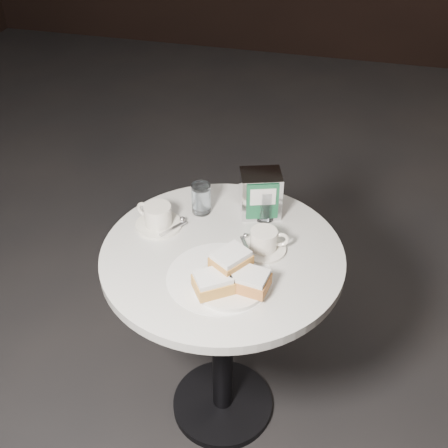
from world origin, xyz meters
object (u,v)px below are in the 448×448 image
Objects in this scene: cafe_table at (222,300)px; beignet_plate at (231,278)px; coffee_cup_left at (158,217)px; napkin_dispenser at (260,194)px; water_glass_right at (265,203)px; coffee_cup_right at (264,242)px; water_glass_left at (201,199)px.

beignet_plate reaches higher than cafe_table.
napkin_dispenser reaches higher than coffee_cup_left.
water_glass_right is 0.74× the size of napkin_dispenser.
napkin_dispenser is at bearing 88.61° from beignet_plate.
napkin_dispenser reaches higher than water_glass_right.
cafe_table is 0.28m from beignet_plate.
cafe_table is at bearing -174.92° from coffee_cup_right.
napkin_dispenser is (0.18, 0.04, 0.02)m from water_glass_left.
water_glass_right is (0.09, 0.19, 0.25)m from cafe_table.
water_glass_right reaches higher than water_glass_left.
water_glass_left reaches higher than cafe_table.
beignet_plate is 0.18m from coffee_cup_right.
coffee_cup_right is at bearing 12.05° from coffee_cup_left.
water_glass_left is at bearing 135.71° from coffee_cup_right.
water_glass_left is 0.20m from water_glass_right.
cafe_table is at bearing -57.32° from water_glass_left.
coffee_cup_right is 1.46× the size of water_glass_right.
coffee_cup_right is at bearing -79.73° from water_glass_right.
coffee_cup_right is 0.26m from water_glass_left.
cafe_table is 3.11× the size of beignet_plate.
water_glass_right is at bearing 65.84° from cafe_table.
napkin_dispenser is at bearing 133.02° from water_glass_right.
coffee_cup_left is 1.12× the size of coffee_cup_right.
coffee_cup_right reaches higher than cafe_table.
coffee_cup_right is 0.18m from napkin_dispenser.
beignet_plate is at bearing -66.84° from cafe_table.
cafe_table is at bearing 113.16° from beignet_plate.
beignet_plate is at bearing -109.78° from napkin_dispenser.
cafe_table is 0.33m from water_glass_right.
water_glass_left is (-0.17, 0.31, 0.01)m from beignet_plate.
cafe_table is 0.35m from napkin_dispenser.
coffee_cup_right is 0.16m from water_glass_right.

